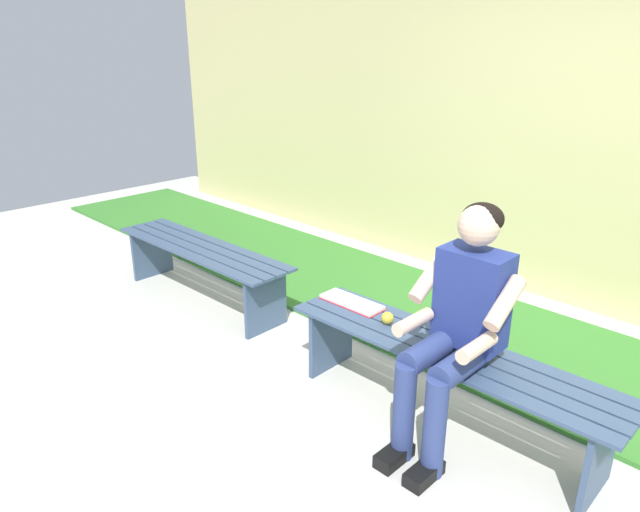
{
  "coord_description": "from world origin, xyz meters",
  "views": [
    {
      "loc": [
        -1.41,
        2.37,
        1.99
      ],
      "look_at": [
        0.79,
        0.15,
        0.81
      ],
      "focal_mm": 32.42,
      "sensor_mm": 36.0,
      "label": 1
    }
  ],
  "objects_px": {
    "bench_near": "(445,365)",
    "person_seated": "(458,321)",
    "book_open": "(352,302)",
    "bench_far": "(202,259)",
    "apple": "(387,318)"
  },
  "relations": [
    {
      "from": "bench_near",
      "to": "person_seated",
      "type": "relative_size",
      "value": 1.49
    },
    {
      "from": "bench_near",
      "to": "person_seated",
      "type": "xyz_separation_m",
      "value": [
        -0.11,
        0.1,
        0.34
      ]
    },
    {
      "from": "bench_near",
      "to": "book_open",
      "type": "bearing_deg",
      "value": -4.23
    },
    {
      "from": "bench_far",
      "to": "person_seated",
      "type": "height_order",
      "value": "person_seated"
    },
    {
      "from": "bench_near",
      "to": "person_seated",
      "type": "height_order",
      "value": "person_seated"
    },
    {
      "from": "person_seated",
      "to": "book_open",
      "type": "height_order",
      "value": "person_seated"
    },
    {
      "from": "apple",
      "to": "book_open",
      "type": "relative_size",
      "value": 0.17
    },
    {
      "from": "book_open",
      "to": "bench_near",
      "type": "bearing_deg",
      "value": 174.68
    },
    {
      "from": "apple",
      "to": "book_open",
      "type": "height_order",
      "value": "apple"
    },
    {
      "from": "bench_near",
      "to": "apple",
      "type": "distance_m",
      "value": 0.42
    },
    {
      "from": "bench_near",
      "to": "bench_far",
      "type": "bearing_deg",
      "value": 0.0
    },
    {
      "from": "bench_far",
      "to": "person_seated",
      "type": "distance_m",
      "value": 2.39
    },
    {
      "from": "bench_near",
      "to": "person_seated",
      "type": "distance_m",
      "value": 0.37
    },
    {
      "from": "bench_near",
      "to": "person_seated",
      "type": "bearing_deg",
      "value": 137.32
    },
    {
      "from": "bench_near",
      "to": "apple",
      "type": "relative_size",
      "value": 26.41
    }
  ]
}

